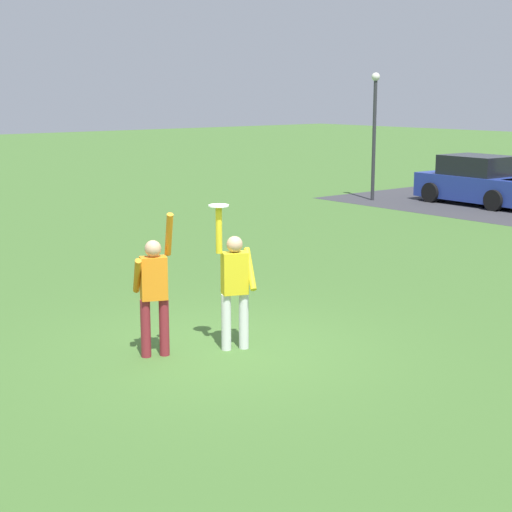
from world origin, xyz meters
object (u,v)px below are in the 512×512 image
Objects in this scene: person_catcher at (235,283)px; frisbee_disc at (219,206)px; lamppost_by_lot at (374,124)px; field_cone_orange at (148,289)px; parked_car_blue at (479,182)px; person_defender at (154,288)px.

frisbee_disc is (-0.09, -0.21, 1.11)m from person_catcher.
lamppost_by_lot is 13.31× the size of field_cone_orange.
person_catcher is at bearing -63.21° from parked_car_blue.
person_defender is at bearing -113.58° from frisbee_disc.
person_catcher is 6.50× the size of field_cone_orange.
person_defender is 17.69m from lamppost_by_lot.
person_catcher is 7.35× the size of frisbee_disc.
parked_car_blue is (-6.97, 15.94, -1.37)m from frisbee_disc.
person_catcher is 17.07m from lamppost_by_lot.
lamppost_by_lot is at bearing 56.16° from person_defender.
parked_car_blue is at bearing 34.03° from lamppost_by_lot.
field_cone_orange is at bearing -73.55° from parked_car_blue.
parked_car_blue reaches higher than field_cone_orange.
person_defender is 1.45m from frisbee_disc.
field_cone_orange is at bearing 165.60° from frisbee_disc.
frisbee_disc is (0.37, 0.85, 1.11)m from person_defender.
frisbee_disc is at bearing -54.83° from lamppost_by_lot.
field_cone_orange is (-3.34, 0.63, -0.82)m from person_catcher.
frisbee_disc is 3.87m from field_cone_orange.
person_catcher is 1.13m from frisbee_disc.
frisbee_disc is 0.07× the size of lamppost_by_lot.
lamppost_by_lot is 14.92m from field_cone_orange.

